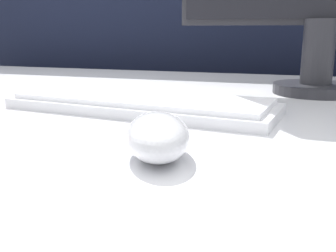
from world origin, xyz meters
The scene contains 3 objects.
partition_panel centered at (0.00, 0.72, 0.63)m, with size 5.00×0.03×1.26m.
computer_mouse_near centered at (-0.05, -0.23, 0.76)m, with size 0.10×0.13×0.04m.
keyboard centered at (-0.15, -0.01, 0.75)m, with size 0.44×0.20×0.02m.
Camera 1 is at (0.07, -0.58, 0.86)m, focal length 42.00 mm.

